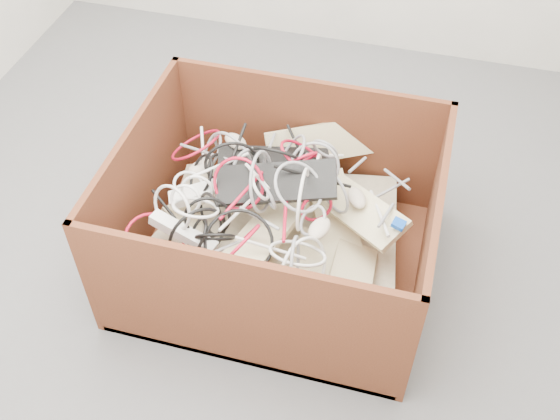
% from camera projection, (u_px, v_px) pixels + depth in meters
% --- Properties ---
extents(ground, '(3.00, 3.00, 0.00)m').
position_uv_depth(ground, '(230.00, 220.00, 2.89)').
color(ground, '#59595C').
rests_on(ground, ground).
extents(cardboard_box, '(1.14, 0.95, 0.59)m').
position_uv_depth(cardboard_box, '(275.00, 239.00, 2.61)').
color(cardboard_box, '#431F10').
rests_on(cardboard_box, ground).
extents(keyboard_pile, '(0.94, 0.94, 0.41)m').
position_uv_depth(keyboard_pile, '(293.00, 214.00, 2.53)').
color(keyboard_pile, beige).
rests_on(keyboard_pile, cardboard_box).
extents(mice_scatter, '(0.73, 0.69, 0.17)m').
position_uv_depth(mice_scatter, '(261.00, 213.00, 2.44)').
color(mice_scatter, '#B9AA95').
rests_on(mice_scatter, keyboard_pile).
extents(power_strip_left, '(0.32, 0.18, 0.13)m').
position_uv_depth(power_strip_left, '(211.00, 189.00, 2.50)').
color(power_strip_left, white).
rests_on(power_strip_left, keyboard_pile).
extents(power_strip_right, '(0.27, 0.11, 0.09)m').
position_uv_depth(power_strip_right, '(183.00, 233.00, 2.39)').
color(power_strip_right, white).
rests_on(power_strip_right, keyboard_pile).
extents(vga_plug, '(0.06, 0.05, 0.03)m').
position_uv_depth(vga_plug, '(399.00, 224.00, 2.37)').
color(vga_plug, '#0C46BF').
rests_on(vga_plug, keyboard_pile).
extents(cable_tangle, '(0.99, 0.82, 0.42)m').
position_uv_depth(cable_tangle, '(251.00, 198.00, 2.42)').
color(cable_tangle, black).
rests_on(cable_tangle, keyboard_pile).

